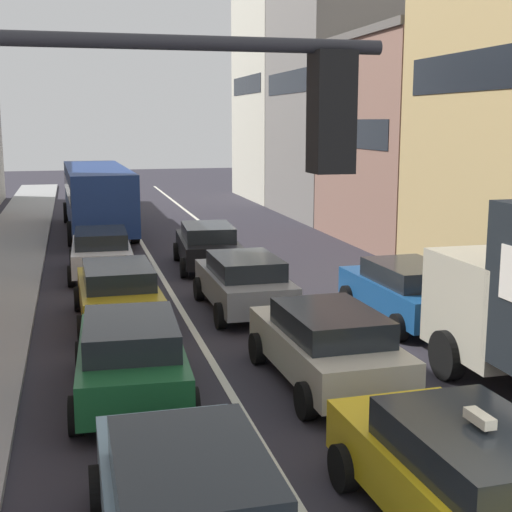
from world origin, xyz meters
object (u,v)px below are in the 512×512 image
object	(u,v)px
sedan_centre_lane_second	(327,344)
sedan_right_lane_behind_truck	(407,290)
hatchback_centre_lane_third	(244,282)
coupe_centre_lane_fourth	(207,245)
wagon_left_lane_second	(131,355)
sedan_left_lane_third	(118,292)
taxi_centre_lane_front	(468,478)
sedan_left_lane_front	(189,507)
bus_mid_queue_primary	(97,193)
sedan_left_lane_fourth	(101,251)
traffic_light_pole	(59,285)

from	to	relation	value
sedan_centre_lane_second	sedan_right_lane_behind_truck	world-z (taller)	same
hatchback_centre_lane_third	sedan_right_lane_behind_truck	world-z (taller)	same
coupe_centre_lane_fourth	sedan_right_lane_behind_truck	size ratio (longest dim) A/B	1.01
wagon_left_lane_second	sedan_right_lane_behind_truck	bearing A→B (deg)	-61.36
sedan_centre_lane_second	coupe_centre_lane_fourth	world-z (taller)	same
sedan_left_lane_third	taxi_centre_lane_front	bearing A→B (deg)	-163.26
wagon_left_lane_second	coupe_centre_lane_fourth	xyz separation A→B (m)	(3.44, 11.16, 0.00)
sedan_left_lane_front	bus_mid_queue_primary	distance (m)	25.32
coupe_centre_lane_fourth	sedan_right_lane_behind_truck	world-z (taller)	same
sedan_centre_lane_second	bus_mid_queue_primary	world-z (taller)	bus_mid_queue_primary
hatchback_centre_lane_third	sedan_left_lane_fourth	distance (m)	6.41
traffic_light_pole	sedan_left_lane_fourth	world-z (taller)	traffic_light_pole
sedan_left_lane_front	hatchback_centre_lane_third	size ratio (longest dim) A/B	1.00
sedan_left_lane_fourth	traffic_light_pole	bearing A→B (deg)	178.41
wagon_left_lane_second	sedan_left_lane_third	size ratio (longest dim) A/B	1.01
traffic_light_pole	wagon_left_lane_second	xyz separation A→B (m)	(0.99, 7.60, -3.02)
traffic_light_pole	taxi_centre_lane_front	xyz separation A→B (m)	(4.44, 2.08, -3.02)
taxi_centre_lane_front	sedan_right_lane_behind_truck	bearing A→B (deg)	-23.45
hatchback_centre_lane_third	sedan_left_lane_third	bearing A→B (deg)	95.91
wagon_left_lane_second	bus_mid_queue_primary	bearing A→B (deg)	2.23
traffic_light_pole	sedan_centre_lane_second	size ratio (longest dim) A/B	1.27
sedan_left_lane_front	bus_mid_queue_primary	xyz separation A→B (m)	(-0.03, 25.30, 0.96)
sedan_centre_lane_second	sedan_left_lane_fourth	bearing A→B (deg)	16.91
taxi_centre_lane_front	sedan_left_lane_fourth	distance (m)	16.68
taxi_centre_lane_front	sedan_right_lane_behind_truck	world-z (taller)	taxi_centre_lane_front
sedan_centre_lane_second	hatchback_centre_lane_third	size ratio (longest dim) A/B	1.01
hatchback_centre_lane_third	bus_mid_queue_primary	size ratio (longest dim) A/B	0.41
sedan_left_lane_third	sedan_right_lane_behind_truck	distance (m)	7.07
sedan_left_lane_third	sedan_right_lane_behind_truck	world-z (taller)	same
coupe_centre_lane_fourth	traffic_light_pole	bearing A→B (deg)	170.52
traffic_light_pole	sedan_left_lane_front	world-z (taller)	traffic_light_pole
sedan_left_lane_front	sedan_right_lane_behind_truck	size ratio (longest dim) A/B	0.99
sedan_right_lane_behind_truck	sedan_left_lane_fourth	bearing A→B (deg)	42.08
taxi_centre_lane_front	hatchback_centre_lane_third	world-z (taller)	taxi_centre_lane_front
sedan_centre_lane_second	hatchback_centre_lane_third	bearing A→B (deg)	1.32
hatchback_centre_lane_third	bus_mid_queue_primary	bearing A→B (deg)	11.90
traffic_light_pole	sedan_right_lane_behind_truck	world-z (taller)	traffic_light_pole
hatchback_centre_lane_third	coupe_centre_lane_fourth	bearing A→B (deg)	-1.45
taxi_centre_lane_front	sedan_left_lane_third	world-z (taller)	taxi_centre_lane_front
taxi_centre_lane_front	sedan_left_lane_front	xyz separation A→B (m)	(-3.26, 0.16, -0.00)
sedan_left_lane_front	sedan_right_lane_behind_truck	xyz separation A→B (m)	(6.79, 8.76, 0.00)
wagon_left_lane_second	traffic_light_pole	bearing A→B (deg)	175.27
sedan_centre_lane_second	bus_mid_queue_primary	size ratio (longest dim) A/B	0.41
sedan_left_lane_front	sedan_left_lane_fourth	distance (m)	16.14
sedan_centre_lane_second	hatchback_centre_lane_third	distance (m)	5.57
traffic_light_pole	sedan_right_lane_behind_truck	distance (m)	13.91
hatchback_centre_lane_third	sedan_left_lane_third	xyz separation A→B (m)	(-3.23, -0.35, 0.00)
sedan_left_lane_front	sedan_centre_lane_second	bearing A→B (deg)	-33.71
traffic_light_pole	sedan_right_lane_behind_truck	xyz separation A→B (m)	(7.97, 11.00, -3.02)
taxi_centre_lane_front	sedan_right_lane_behind_truck	size ratio (longest dim) A/B	1.00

